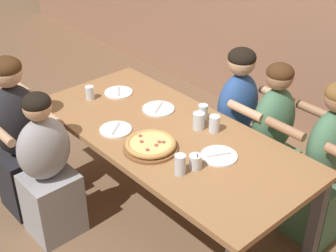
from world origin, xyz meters
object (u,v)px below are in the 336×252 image
empty_plate_c (116,130)px  empty_plate_d (158,109)px  drinking_glass_c (199,122)px  diner_near_midleft (48,174)px  drinking_glass_a (203,114)px  drinking_glass_e (90,93)px  empty_plate_b (119,92)px  diner_near_left (20,142)px  diner_far_right (324,172)px  drinking_glass_b (214,125)px  pizza_board_main (151,145)px  diner_far_center (236,126)px  drinking_glass_d (180,166)px  cocktail_glass_blue (195,162)px  diner_far_midright (271,145)px  empty_plate_a (219,156)px

empty_plate_c → empty_plate_d: size_ratio=0.93×
drinking_glass_c → diner_near_midleft: (-0.54, -0.86, -0.30)m
drinking_glass_a → drinking_glass_e: size_ratio=1.16×
empty_plate_b → diner_near_left: (-0.15, -0.77, -0.19)m
diner_far_right → drinking_glass_b: bearing=-54.2°
pizza_board_main → diner_near_left: 1.03m
diner_near_midleft → diner_far_center: bearing=-19.5°
drinking_glass_d → diner_far_center: (-0.35, 0.91, -0.26)m
empty_plate_d → cocktail_glass_blue: size_ratio=2.08×
drinking_glass_b → drinking_glass_e: bearing=-159.1°
empty_plate_b → diner_near_left: diner_near_left is taller
drinking_glass_c → diner_near_midleft: 1.06m
drinking_glass_d → diner_far_midright: size_ratio=0.11×
pizza_board_main → drinking_glass_d: size_ratio=2.76×
diner_far_center → diner_far_midright: (0.33, -0.00, -0.01)m
pizza_board_main → empty_plate_c: 0.32m
empty_plate_c → cocktail_glass_blue: cocktail_glass_blue is taller
diner_near_midleft → empty_plate_a: bearing=-50.2°
empty_plate_a → diner_near_midleft: (-0.86, -0.72, -0.26)m
empty_plate_b → drinking_glass_c: (0.76, 0.09, 0.04)m
empty_plate_d → diner_near_left: size_ratio=0.19×
drinking_glass_a → diner_near_midleft: bearing=-117.0°
drinking_glass_c → diner_near_left: 1.28m
empty_plate_d → diner_near_midleft: size_ratio=0.21×
empty_plate_c → diner_near_left: diner_near_left is taller
pizza_board_main → cocktail_glass_blue: cocktail_glass_blue is taller
drinking_glass_e → diner_far_center: diner_far_center is taller
drinking_glass_e → diner_near_midleft: 0.69m
pizza_board_main → drinking_glass_a: drinking_glass_a is taller
pizza_board_main → diner_far_center: size_ratio=0.29×
diner_far_right → diner_far_midright: diner_far_right is taller
diner_far_right → drinking_glass_a: bearing=-62.7°
empty_plate_a → diner_near_midleft: size_ratio=0.21×
diner_far_midright → empty_plate_b: bearing=-60.7°
pizza_board_main → diner_far_midright: diner_far_midright is taller
drinking_glass_b → diner_near_left: size_ratio=0.09×
drinking_glass_e → diner_far_midright: 1.37m
diner_far_right → empty_plate_d: bearing=-64.1°
empty_plate_a → diner_far_center: size_ratio=0.19×
drinking_glass_d → drinking_glass_e: size_ratio=1.23×
cocktail_glass_blue → drinking_glass_b: drinking_glass_b is taller
empty_plate_c → drinking_glass_e: bearing=165.7°
diner_far_midright → drinking_glass_e: bearing=-54.2°
drinking_glass_a → diner_far_midright: bearing=50.8°
drinking_glass_d → diner_near_midleft: diner_near_midleft is taller
empty_plate_d → drinking_glass_e: drinking_glass_e is taller
diner_near_left → drinking_glass_d: bearing=-70.4°
drinking_glass_a → drinking_glass_e: drinking_glass_a is taller
empty_plate_c → empty_plate_d: bearing=93.7°
empty_plate_c → diner_near_left: bearing=-143.1°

